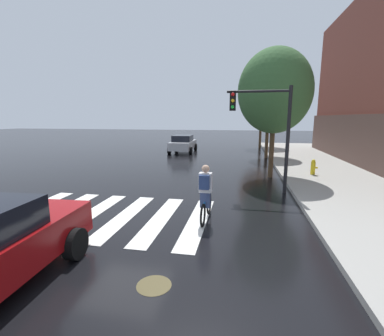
{
  "coord_description": "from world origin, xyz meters",
  "views": [
    {
      "loc": [
        3.5,
        -7.37,
        2.99
      ],
      "look_at": [
        1.72,
        2.15,
        1.18
      ],
      "focal_mm": 25.17,
      "sensor_mm": 36.0,
      "label": 1
    }
  ],
  "objects_px": {
    "manhole_cover": "(154,285)",
    "street_tree_far": "(262,100)",
    "cyclist": "(206,194)",
    "sedan_mid": "(183,143)",
    "street_tree_near": "(275,91)",
    "street_tree_mid": "(269,102)",
    "fire_hydrant": "(313,167)",
    "traffic_light_near": "(267,121)"
  },
  "relations": [
    {
      "from": "manhole_cover",
      "to": "street_tree_far",
      "type": "distance_m",
      "value": 24.54
    },
    {
      "from": "cyclist",
      "to": "street_tree_far",
      "type": "distance_m",
      "value": 21.18
    },
    {
      "from": "sedan_mid",
      "to": "cyclist",
      "type": "xyz_separation_m",
      "value": [
        4.15,
        -15.71,
        0.07
      ]
    },
    {
      "from": "sedan_mid",
      "to": "street_tree_far",
      "type": "xyz_separation_m",
      "value": [
        6.89,
        4.92,
        3.99
      ]
    },
    {
      "from": "manhole_cover",
      "to": "cyclist",
      "type": "relative_size",
      "value": 0.37
    },
    {
      "from": "street_tree_near",
      "to": "street_tree_mid",
      "type": "bearing_deg",
      "value": 87.2
    },
    {
      "from": "street_tree_mid",
      "to": "street_tree_far",
      "type": "xyz_separation_m",
      "value": [
        -0.05,
        7.15,
        0.66
      ]
    },
    {
      "from": "sedan_mid",
      "to": "street_tree_mid",
      "type": "distance_m",
      "value": 8.01
    },
    {
      "from": "cyclist",
      "to": "fire_hydrant",
      "type": "xyz_separation_m",
      "value": [
        4.57,
        6.91,
        -0.31
      ]
    },
    {
      "from": "fire_hydrant",
      "to": "street_tree_mid",
      "type": "height_order",
      "value": "street_tree_mid"
    },
    {
      "from": "traffic_light_near",
      "to": "street_tree_near",
      "type": "bearing_deg",
      "value": 79.55
    },
    {
      "from": "sedan_mid",
      "to": "street_tree_mid",
      "type": "xyz_separation_m",
      "value": [
        6.94,
        -2.22,
        3.33
      ]
    },
    {
      "from": "manhole_cover",
      "to": "cyclist",
      "type": "bearing_deg",
      "value": 81.25
    },
    {
      "from": "sedan_mid",
      "to": "traffic_light_near",
      "type": "height_order",
      "value": "traffic_light_near"
    },
    {
      "from": "fire_hydrant",
      "to": "street_tree_far",
      "type": "xyz_separation_m",
      "value": [
        -1.83,
        13.72,
        4.23
      ]
    },
    {
      "from": "manhole_cover",
      "to": "traffic_light_near",
      "type": "distance_m",
      "value": 7.75
    },
    {
      "from": "cyclist",
      "to": "street_tree_far",
      "type": "xyz_separation_m",
      "value": [
        2.74,
        20.63,
        3.92
      ]
    },
    {
      "from": "street_tree_far",
      "to": "cyclist",
      "type": "bearing_deg",
      "value": -97.57
    },
    {
      "from": "cyclist",
      "to": "traffic_light_near",
      "type": "height_order",
      "value": "traffic_light_near"
    },
    {
      "from": "cyclist",
      "to": "street_tree_far",
      "type": "relative_size",
      "value": 0.24
    },
    {
      "from": "fire_hydrant",
      "to": "sedan_mid",
      "type": "bearing_deg",
      "value": 134.76
    },
    {
      "from": "street_tree_near",
      "to": "manhole_cover",
      "type": "bearing_deg",
      "value": -106.76
    },
    {
      "from": "fire_hydrant",
      "to": "manhole_cover",
      "type": "bearing_deg",
      "value": -116.58
    },
    {
      "from": "street_tree_mid",
      "to": "street_tree_near",
      "type": "bearing_deg",
      "value": -92.8
    },
    {
      "from": "manhole_cover",
      "to": "street_tree_near",
      "type": "bearing_deg",
      "value": 73.24
    },
    {
      "from": "manhole_cover",
      "to": "street_tree_far",
      "type": "height_order",
      "value": "street_tree_far"
    },
    {
      "from": "street_tree_far",
      "to": "manhole_cover",
      "type": "bearing_deg",
      "value": -97.73
    },
    {
      "from": "manhole_cover",
      "to": "traffic_light_near",
      "type": "bearing_deg",
      "value": 70.58
    },
    {
      "from": "cyclist",
      "to": "street_tree_far",
      "type": "bearing_deg",
      "value": 82.43
    },
    {
      "from": "traffic_light_near",
      "to": "street_tree_mid",
      "type": "bearing_deg",
      "value": 84.86
    },
    {
      "from": "cyclist",
      "to": "manhole_cover",
      "type": "bearing_deg",
      "value": -98.75
    },
    {
      "from": "sedan_mid",
      "to": "street_tree_near",
      "type": "bearing_deg",
      "value": -54.15
    },
    {
      "from": "manhole_cover",
      "to": "sedan_mid",
      "type": "relative_size",
      "value": 0.15
    },
    {
      "from": "manhole_cover",
      "to": "street_tree_near",
      "type": "height_order",
      "value": "street_tree_near"
    },
    {
      "from": "cyclist",
      "to": "street_tree_near",
      "type": "bearing_deg",
      "value": 69.53
    },
    {
      "from": "manhole_cover",
      "to": "traffic_light_near",
      "type": "height_order",
      "value": "traffic_light_near"
    },
    {
      "from": "cyclist",
      "to": "traffic_light_near",
      "type": "distance_m",
      "value": 4.52
    },
    {
      "from": "sedan_mid",
      "to": "traffic_light_near",
      "type": "distance_m",
      "value": 13.72
    },
    {
      "from": "street_tree_mid",
      "to": "manhole_cover",
      "type": "bearing_deg",
      "value": -101.13
    },
    {
      "from": "cyclist",
      "to": "fire_hydrant",
      "type": "distance_m",
      "value": 8.29
    },
    {
      "from": "manhole_cover",
      "to": "cyclist",
      "type": "xyz_separation_m",
      "value": [
        0.5,
        3.23,
        0.84
      ]
    },
    {
      "from": "sedan_mid",
      "to": "fire_hydrant",
      "type": "distance_m",
      "value": 12.39
    }
  ]
}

